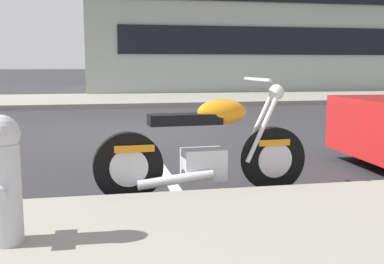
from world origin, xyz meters
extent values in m
plane|color=#28282B|center=(0.00, 0.00, 0.00)|extent=(260.00, 260.00, 0.00)
cube|color=silver|center=(0.00, -4.16, 0.00)|extent=(0.12, 2.20, 0.01)
cylinder|color=black|center=(0.94, -4.52, 0.32)|extent=(0.64, 0.14, 0.64)
cylinder|color=silver|center=(0.94, -4.52, 0.32)|extent=(0.36, 0.14, 0.35)
cylinder|color=black|center=(-0.48, -4.60, 0.32)|extent=(0.64, 0.14, 0.64)
cylinder|color=silver|center=(-0.48, -4.60, 0.32)|extent=(0.36, 0.14, 0.35)
cube|color=silver|center=(0.23, -4.56, 0.30)|extent=(0.41, 0.28, 0.30)
cube|color=black|center=(0.05, -4.57, 0.74)|extent=(0.69, 0.25, 0.10)
ellipsoid|color=orange|center=(0.41, -4.55, 0.80)|extent=(0.49, 0.26, 0.24)
cube|color=orange|center=(-0.43, -4.59, 0.49)|extent=(0.37, 0.20, 0.06)
cube|color=orange|center=(0.92, -4.53, 0.49)|extent=(0.33, 0.18, 0.06)
cylinder|color=silver|center=(0.79, -4.46, 0.63)|extent=(0.34, 0.06, 0.65)
cylinder|color=silver|center=(0.79, -4.60, 0.63)|extent=(0.34, 0.06, 0.65)
cylinder|color=silver|center=(0.76, -4.53, 1.10)|extent=(0.07, 0.62, 0.04)
sphere|color=silver|center=(0.96, -4.52, 0.98)|extent=(0.15, 0.15, 0.15)
cylinder|color=silver|center=(-0.06, -4.72, 0.21)|extent=(0.71, 0.13, 0.16)
cylinder|color=black|center=(3.03, -3.18, 0.31)|extent=(0.63, 0.24, 0.62)
cylinder|color=#B7B7BC|center=(-1.33, -5.86, 0.45)|extent=(0.22, 0.22, 0.62)
sphere|color=#B7B7BC|center=(-1.33, -5.86, 0.82)|extent=(0.24, 0.24, 0.24)
cylinder|color=#B7B7BC|center=(-1.33, -5.72, 0.48)|extent=(0.10, 0.08, 0.10)
cube|color=black|center=(6.53, 9.53, 2.20)|extent=(12.84, 0.06, 1.10)
camera|label=1|loc=(-0.76, -8.86, 1.24)|focal=44.38mm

